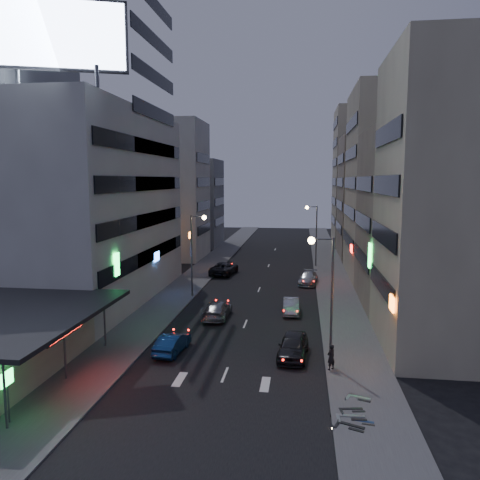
% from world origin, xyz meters
% --- Properties ---
extents(ground, '(180.00, 180.00, 0.00)m').
position_xyz_m(ground, '(0.00, 0.00, 0.00)').
color(ground, black).
rests_on(ground, ground).
extents(sidewalk_left, '(4.00, 120.00, 0.12)m').
position_xyz_m(sidewalk_left, '(-8.00, 30.00, 0.06)').
color(sidewalk_left, '#4C4C4F').
rests_on(sidewalk_left, ground).
extents(sidewalk_right, '(4.00, 120.00, 0.12)m').
position_xyz_m(sidewalk_right, '(8.00, 30.00, 0.06)').
color(sidewalk_right, '#4C4C4F').
rests_on(sidewalk_right, ground).
extents(white_building, '(14.00, 24.00, 18.00)m').
position_xyz_m(white_building, '(-17.00, 20.00, 9.00)').
color(white_building, silver).
rests_on(white_building, ground).
extents(grey_tower, '(10.00, 14.00, 34.00)m').
position_xyz_m(grey_tower, '(-26.00, 23.00, 17.00)').
color(grey_tower, gray).
rests_on(grey_tower, ground).
extents(shophouse_near, '(10.00, 11.00, 20.00)m').
position_xyz_m(shophouse_near, '(15.00, 10.50, 10.00)').
color(shophouse_near, '#BEB495').
rests_on(shophouse_near, ground).
extents(shophouse_mid, '(11.00, 12.00, 16.00)m').
position_xyz_m(shophouse_mid, '(15.50, 22.00, 8.00)').
color(shophouse_mid, gray).
rests_on(shophouse_mid, ground).
extents(shophouse_far, '(10.00, 14.00, 22.00)m').
position_xyz_m(shophouse_far, '(15.00, 35.00, 11.00)').
color(shophouse_far, '#BEB495').
rests_on(shophouse_far, ground).
extents(far_left_a, '(11.00, 10.00, 20.00)m').
position_xyz_m(far_left_a, '(-15.50, 45.00, 10.00)').
color(far_left_a, silver).
rests_on(far_left_a, ground).
extents(far_left_b, '(12.00, 10.00, 15.00)m').
position_xyz_m(far_left_b, '(-16.00, 58.00, 7.50)').
color(far_left_b, gray).
rests_on(far_left_b, ground).
extents(far_right_a, '(11.00, 12.00, 18.00)m').
position_xyz_m(far_right_a, '(15.50, 50.00, 9.00)').
color(far_right_a, gray).
rests_on(far_right_a, ground).
extents(far_right_b, '(12.00, 12.00, 24.00)m').
position_xyz_m(far_right_b, '(16.00, 64.00, 12.00)').
color(far_right_b, '#BEB495').
rests_on(far_right_b, ground).
extents(billboard, '(9.52, 3.75, 6.20)m').
position_xyz_m(billboard, '(-12.99, 9.97, 21.66)').
color(billboard, '#595B60').
rests_on(billboard, white_building).
extents(street_lamp_right_near, '(1.60, 0.44, 8.02)m').
position_xyz_m(street_lamp_right_near, '(5.90, 6.00, 5.36)').
color(street_lamp_right_near, '#595B60').
rests_on(street_lamp_right_near, sidewalk_right).
extents(street_lamp_left, '(1.60, 0.44, 8.02)m').
position_xyz_m(street_lamp_left, '(-5.90, 22.00, 5.36)').
color(street_lamp_left, '#595B60').
rests_on(street_lamp_left, sidewalk_left).
extents(street_lamp_right_far, '(1.60, 0.44, 8.02)m').
position_xyz_m(street_lamp_right_far, '(5.90, 40.00, 5.36)').
color(street_lamp_right_far, '#595B60').
rests_on(street_lamp_right_far, sidewalk_right).
extents(parked_car_right_near, '(2.19, 4.64, 1.53)m').
position_xyz_m(parked_car_right_near, '(3.98, 7.34, 0.77)').
color(parked_car_right_near, black).
rests_on(parked_car_right_near, ground).
extents(parked_car_right_mid, '(1.47, 3.91, 1.27)m').
position_xyz_m(parked_car_right_mid, '(3.58, 17.55, 0.64)').
color(parked_car_right_mid, '#AFB2B7').
rests_on(parked_car_right_mid, ground).
extents(parked_car_left, '(3.23, 5.79, 1.53)m').
position_xyz_m(parked_car_left, '(-4.99, 33.38, 0.77)').
color(parked_car_left, '#232327').
rests_on(parked_car_left, ground).
extents(parked_car_right_far, '(2.42, 4.75, 1.32)m').
position_xyz_m(parked_car_right_far, '(5.19, 29.30, 0.66)').
color(parked_car_right_far, '#989BA0').
rests_on(parked_car_right_far, ground).
extents(road_car_blue, '(1.73, 4.07, 1.31)m').
position_xyz_m(road_car_blue, '(-4.09, 7.08, 0.65)').
color(road_car_blue, navy).
rests_on(road_car_blue, ground).
extents(road_car_silver, '(2.05, 4.92, 1.42)m').
position_xyz_m(road_car_silver, '(-2.56, 15.38, 0.71)').
color(road_car_silver, gray).
rests_on(road_car_silver, ground).
extents(person, '(0.68, 0.66, 1.57)m').
position_xyz_m(person, '(6.30, 5.34, 0.91)').
color(person, black).
rests_on(person, sidewalk_right).
extents(scooter_black_a, '(1.36, 2.05, 1.19)m').
position_xyz_m(scooter_black_a, '(7.52, -1.28, 0.72)').
color(scooter_black_a, black).
rests_on(scooter_black_a, sidewalk_right).
extents(scooter_silver_a, '(0.73, 2.08, 1.26)m').
position_xyz_m(scooter_silver_a, '(7.63, -0.13, 0.75)').
color(scooter_silver_a, '#A6A8AD').
rests_on(scooter_silver_a, sidewalk_right).
extents(scooter_blue, '(0.83, 1.72, 1.01)m').
position_xyz_m(scooter_blue, '(8.01, -0.66, 0.62)').
color(scooter_blue, navy).
rests_on(scooter_blue, sidewalk_right).
extents(scooter_black_b, '(0.88, 1.86, 1.09)m').
position_xyz_m(scooter_black_b, '(7.60, 0.70, 0.67)').
color(scooter_black_b, black).
rests_on(scooter_black_b, sidewalk_right).
extents(scooter_silver_b, '(1.15, 1.92, 1.11)m').
position_xyz_m(scooter_silver_b, '(8.21, 1.74, 0.68)').
color(scooter_silver_b, silver).
rests_on(scooter_silver_b, sidewalk_right).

